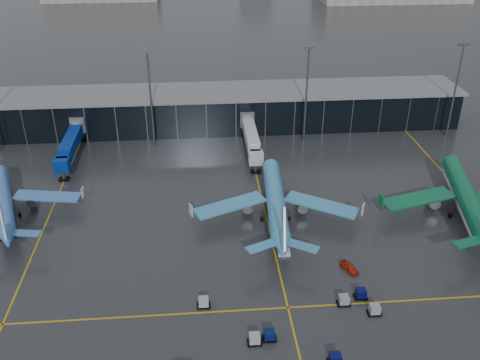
{
  "coord_description": "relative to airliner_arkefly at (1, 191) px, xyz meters",
  "views": [
    {
      "loc": [
        -3.38,
        -80.42,
        59.41
      ],
      "look_at": [
        5.0,
        18.0,
        6.0
      ],
      "focal_mm": 40.0,
      "sensor_mm": 36.0,
      "label": 1
    }
  ],
  "objects": [
    {
      "name": "jet_bridges",
      "position": [
        8.98,
        24.95,
        -1.1
      ],
      "size": [
        94.0,
        27.5,
        7.2
      ],
      "color": "#595B60",
      "rests_on": "ground"
    },
    {
      "name": "airliner_klm_near",
      "position": [
        55.8,
        -5.06,
        0.53
      ],
      "size": [
        38.25,
        42.77,
        12.37
      ],
      "primitive_type": null,
      "rotation": [
        0.0,
        0.0,
        -0.08
      ],
      "color": "#3D95CA",
      "rests_on": "ground"
    },
    {
      "name": "flood_masts",
      "position": [
        48.98,
        31.96,
        8.16
      ],
      "size": [
        203.0,
        0.5,
        25.5
      ],
      "color": "#595B60",
      "rests_on": "ground"
    },
    {
      "name": "terminal_pier",
      "position": [
        43.98,
        43.96,
        -0.23
      ],
      "size": [
        142.0,
        17.0,
        10.7
      ],
      "color": "black",
      "rests_on": "ground"
    },
    {
      "name": "ground",
      "position": [
        43.98,
        -18.04,
        -5.65
      ],
      "size": [
        600.0,
        600.0,
        0.0
      ],
      "primitive_type": "plane",
      "color": "#282B2D",
      "rests_on": "ground"
    },
    {
      "name": "airliner_arkefly",
      "position": [
        0.0,
        0.0,
        0.0
      ],
      "size": [
        42.71,
        45.45,
        11.31
      ],
      "primitive_type": null,
      "rotation": [
        0.0,
        0.0,
        0.34
      ],
      "color": "#3F79CF",
      "rests_on": "ground"
    },
    {
      "name": "mobile_airstair",
      "position": [
        55.62,
        -17.88,
        -4.88
      ],
      "size": [
        2.3,
        3.27,
        3.45
      ],
      "rotation": [
        0.0,
        0.0,
        -0.03
      ],
      "color": "white",
      "rests_on": "ground"
    },
    {
      "name": "service_van_red",
      "position": [
        66.45,
        -24.32,
        -4.97
      ],
      "size": [
        3.15,
        4.29,
        1.36
      ],
      "primitive_type": "imported",
      "rotation": [
        0.0,
        0.0,
        0.44
      ],
      "color": "#B1250D",
      "rests_on": "ground"
    },
    {
      "name": "taxi_lines",
      "position": [
        53.98,
        -7.43,
        -5.64
      ],
      "size": [
        220.0,
        120.0,
        0.02
      ],
      "color": "gold",
      "rests_on": "ground"
    },
    {
      "name": "baggage_carts",
      "position": [
        56.26,
        -36.72,
        -4.89
      ],
      "size": [
        29.29,
        15.01,
        1.7
      ],
      "color": "black",
      "rests_on": "ground"
    },
    {
      "name": "airliner_aer_lingus",
      "position": [
        95.16,
        -7.44,
        0.82
      ],
      "size": [
        45.43,
        49.3,
        12.95
      ],
      "primitive_type": null,
      "rotation": [
        0.0,
        0.0,
        -0.22
      ],
      "color": "#0C653D",
      "rests_on": "ground"
    }
  ]
}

